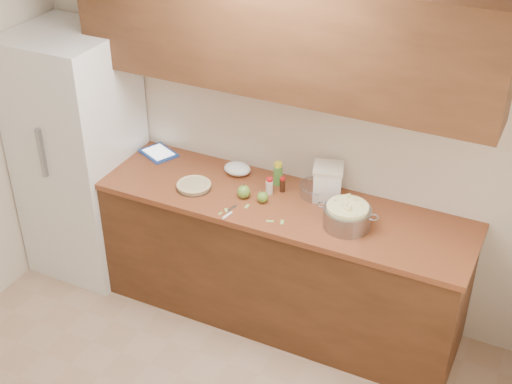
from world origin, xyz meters
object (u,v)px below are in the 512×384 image
at_px(colander, 347,216).
at_px(pie, 194,186).
at_px(flour_canister, 328,182).
at_px(tablet, 159,153).

bearing_deg(colander, pie, -178.44).
bearing_deg(pie, flour_canister, 18.52).
height_order(flour_canister, tablet, flour_canister).
bearing_deg(colander, flour_canister, 131.79).
height_order(pie, tablet, pie).
xyz_separation_m(pie, tablet, (-0.45, 0.29, -0.01)).
xyz_separation_m(colander, flour_canister, (-0.22, 0.24, 0.05)).
height_order(colander, tablet, colander).
relative_size(flour_canister, tablet, 0.76).
relative_size(pie, flour_canister, 1.01).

